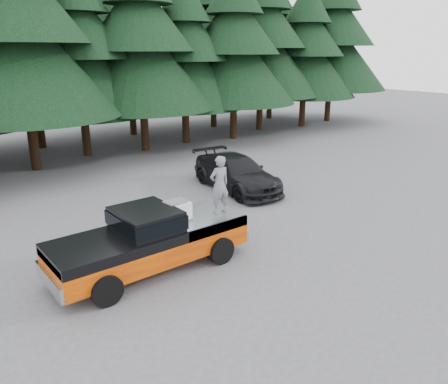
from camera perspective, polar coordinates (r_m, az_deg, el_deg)
ground at (r=13.85m, az=-1.73°, el=-8.66°), size 120.00×120.00×0.00m
pickup_truck at (r=13.12m, az=-9.55°, el=-7.30°), size 6.00×2.04×1.33m
truck_cab at (r=12.70m, az=-10.17°, el=-3.50°), size 1.66×1.90×0.59m
air_compressor at (r=13.18m, az=-6.38°, el=-2.60°), size 0.83×0.70×0.54m
man_on_bed at (r=13.49m, az=-0.60°, el=0.94°), size 0.70×0.48×1.85m
parked_car at (r=20.27m, az=1.65°, el=2.50°), size 2.85×5.63×1.57m
treeline at (r=28.25m, az=-24.01°, el=19.69°), size 60.15×16.05×17.50m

